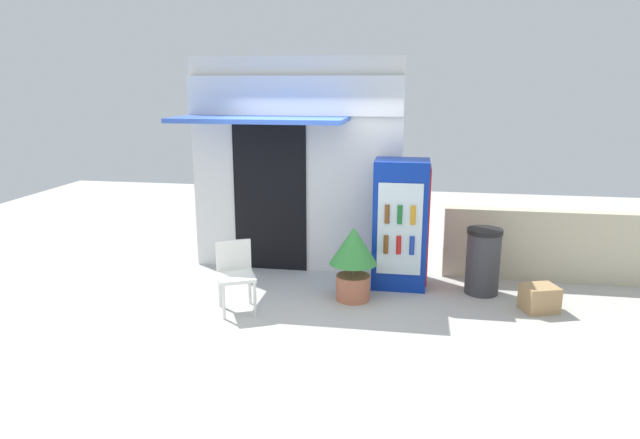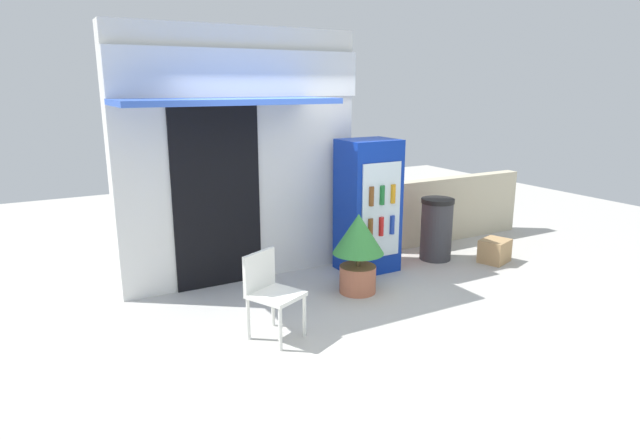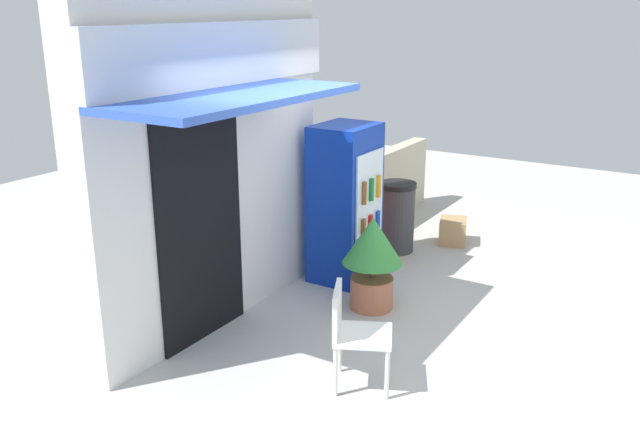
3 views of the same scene
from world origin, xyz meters
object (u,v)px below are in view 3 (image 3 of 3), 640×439
trash_bin (397,217)px  potted_plant_near_shop (373,254)px  drink_cooler (346,203)px  plastic_chair (353,329)px  cardboard_box (453,231)px

trash_bin → potted_plant_near_shop: bearing=-162.5°
drink_cooler → plastic_chair: bearing=-148.8°
plastic_chair → potted_plant_near_shop: potted_plant_near_shop is taller
trash_bin → plastic_chair: bearing=-160.6°
cardboard_box → potted_plant_near_shop: bearing=-179.6°
plastic_chair → trash_bin: trash_bin is taller
plastic_chair → drink_cooler: bearing=31.2°
drink_cooler → cardboard_box: (1.70, -0.61, -0.70)m
plastic_chair → potted_plant_near_shop: (1.36, 0.54, 0.08)m
drink_cooler → plastic_chair: (-1.92, -1.16, -0.37)m
drink_cooler → cardboard_box: size_ratio=4.36×
trash_bin → cardboard_box: 0.85m
cardboard_box → plastic_chair: bearing=-171.3°
trash_bin → cardboard_box: bearing=-38.4°
drink_cooler → potted_plant_near_shop: (-0.56, -0.63, -0.29)m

